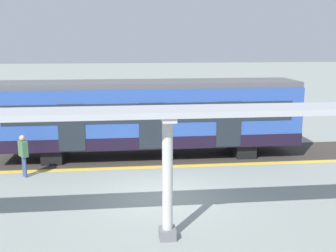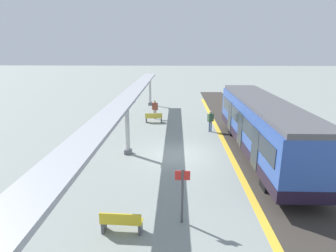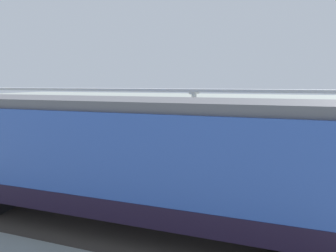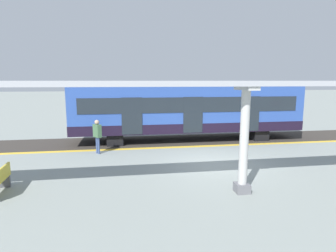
{
  "view_description": "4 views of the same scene",
  "coord_description": "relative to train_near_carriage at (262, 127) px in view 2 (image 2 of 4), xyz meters",
  "views": [
    {
      "loc": [
        13.1,
        -1.25,
        5.23
      ],
      "look_at": [
        -1.91,
        0.44,
        2.07
      ],
      "focal_mm": 43.3,
      "sensor_mm": 36.0,
      "label": 1
    },
    {
      "loc": [
        0.07,
        16.47,
        6.47
      ],
      "look_at": [
        0.62,
        -2.36,
        1.21
      ],
      "focal_mm": 30.23,
      "sensor_mm": 36.0,
      "label": 2
    },
    {
      "loc": [
        -11.6,
        -3.15,
        3.89
      ],
      "look_at": [
        0.16,
        0.49,
        1.9
      ],
      "focal_mm": 28.5,
      "sensor_mm": 36.0,
      "label": 3
    },
    {
      "loc": [
        11.09,
        -3.84,
        3.57
      ],
      "look_at": [
        -1.64,
        -1.8,
        1.46
      ],
      "focal_mm": 29.67,
      "sensor_mm": 36.0,
      "label": 4
    }
  ],
  "objects": [
    {
      "name": "ground_plane",
      "position": [
        5.11,
        0.05,
        -1.83
      ],
      "size": [
        176.0,
        176.0,
        0.0
      ],
      "primitive_type": "plane",
      "color": "gray"
    },
    {
      "name": "tactile_edge_strip",
      "position": [
        1.77,
        0.05,
        -1.83
      ],
      "size": [
        0.35,
        39.5,
        0.01
      ],
      "primitive_type": "cube",
      "color": "gold",
      "rests_on": "ground"
    },
    {
      "name": "trackbed",
      "position": [
        -0.01,
        0.05,
        -1.83
      ],
      "size": [
        3.2,
        51.5,
        0.01
      ],
      "primitive_type": "cube",
      "color": "#38332D",
      "rests_on": "ground"
    },
    {
      "name": "train_near_carriage",
      "position": [
        0.0,
        0.0,
        0.0
      ],
      "size": [
        2.65,
        13.51,
        3.48
      ],
      "color": "#2D4EA2",
      "rests_on": "ground"
    },
    {
      "name": "canopy_pillar_nearest",
      "position": [
        8.17,
        -15.58,
        -0.1
      ],
      "size": [
        1.1,
        0.44,
        3.41
      ],
      "color": "slate",
      "rests_on": "ground"
    },
    {
      "name": "canopy_pillar_second",
      "position": [
        8.17,
        -0.09,
        -0.1
      ],
      "size": [
        1.1,
        0.44,
        3.41
      ],
      "color": "slate",
      "rests_on": "ground"
    },
    {
      "name": "canopy_beam",
      "position": [
        8.17,
        -0.04,
        1.66
      ],
      "size": [
        1.2,
        31.88,
        0.16
      ],
      "primitive_type": "cube",
      "color": "#A8AAB2",
      "rests_on": "canopy_pillar_nearest"
    },
    {
      "name": "bench_near_end",
      "position": [
        7.1,
        7.78,
        -1.39
      ],
      "size": [
        1.52,
        0.51,
        0.86
      ],
      "color": "gold",
      "rests_on": "ground"
    },
    {
      "name": "bench_mid_platform",
      "position": [
        7.14,
        -7.76,
        -1.39
      ],
      "size": [
        1.52,
        0.52,
        0.86
      ],
      "color": "gold",
      "rests_on": "ground"
    },
    {
      "name": "platform_info_sign",
      "position": [
        4.92,
        7.05,
        -0.5
      ],
      "size": [
        0.56,
        0.1,
        2.2
      ],
      "color": "#4C4C51",
      "rests_on": "ground"
    },
    {
      "name": "passenger_waiting_near_edge",
      "position": [
        2.46,
        -5.11,
        -0.78
      ],
      "size": [
        0.53,
        0.45,
        1.69
      ],
      "color": "#3A4E7B",
      "rests_on": "ground"
    },
    {
      "name": "passenger_by_the_benches",
      "position": [
        7.13,
        -9.12,
        -0.75
      ],
      "size": [
        0.55,
        0.41,
        1.74
      ],
      "color": "gray",
      "rests_on": "ground"
    }
  ]
}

